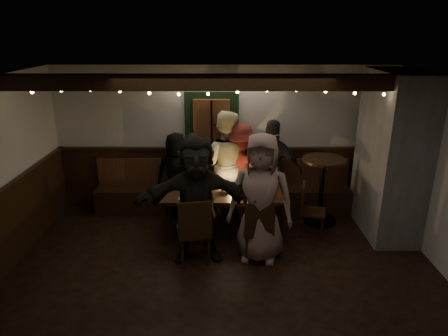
{
  "coord_description": "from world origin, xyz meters",
  "views": [
    {
      "loc": [
        0.02,
        -4.48,
        3.17
      ],
      "look_at": [
        0.02,
        1.6,
        1.05
      ],
      "focal_mm": 32.0,
      "sensor_mm": 36.0,
      "label": 1
    }
  ],
  "objects_px": {
    "chair_near_right": "(258,227)",
    "person_b": "(193,174)",
    "chair_end": "(308,206)",
    "person_c": "(225,164)",
    "person_f": "(197,199)",
    "person_e": "(272,169)",
    "high_top": "(322,182)",
    "person_a": "(177,174)",
    "chair_near_left": "(194,228)",
    "dining_table": "(224,195)",
    "person_g": "(261,198)",
    "person_d": "(240,170)"
  },
  "relations": [
    {
      "from": "chair_near_right",
      "to": "person_b",
      "type": "bearing_deg",
      "value": 123.06
    },
    {
      "from": "chair_end",
      "to": "person_c",
      "type": "distance_m",
      "value": 1.62
    },
    {
      "from": "person_c",
      "to": "person_f",
      "type": "relative_size",
      "value": 1.02
    },
    {
      "from": "chair_end",
      "to": "person_b",
      "type": "height_order",
      "value": "person_b"
    },
    {
      "from": "person_e",
      "to": "high_top",
      "type": "bearing_deg",
      "value": -179.69
    },
    {
      "from": "person_a",
      "to": "person_c",
      "type": "height_order",
      "value": "person_c"
    },
    {
      "from": "person_b",
      "to": "person_a",
      "type": "bearing_deg",
      "value": -28.1
    },
    {
      "from": "chair_near_left",
      "to": "high_top",
      "type": "xyz_separation_m",
      "value": [
        2.07,
        1.34,
        0.16
      ]
    },
    {
      "from": "dining_table",
      "to": "person_a",
      "type": "relative_size",
      "value": 1.35
    },
    {
      "from": "person_a",
      "to": "person_g",
      "type": "relative_size",
      "value": 0.79
    },
    {
      "from": "high_top",
      "to": "chair_near_left",
      "type": "bearing_deg",
      "value": -147.12
    },
    {
      "from": "chair_near_left",
      "to": "high_top",
      "type": "bearing_deg",
      "value": 32.88
    },
    {
      "from": "person_c",
      "to": "person_a",
      "type": "bearing_deg",
      "value": 7.59
    },
    {
      "from": "person_b",
      "to": "person_d",
      "type": "distance_m",
      "value": 0.83
    },
    {
      "from": "person_f",
      "to": "high_top",
      "type": "bearing_deg",
      "value": 26.05
    },
    {
      "from": "chair_near_left",
      "to": "person_b",
      "type": "bearing_deg",
      "value": 94.6
    },
    {
      "from": "person_b",
      "to": "person_e",
      "type": "xyz_separation_m",
      "value": [
        1.38,
        -0.1,
        0.13
      ]
    },
    {
      "from": "chair_near_left",
      "to": "person_c",
      "type": "distance_m",
      "value": 1.79
    },
    {
      "from": "chair_end",
      "to": "person_f",
      "type": "height_order",
      "value": "person_f"
    },
    {
      "from": "chair_near_right",
      "to": "person_g",
      "type": "xyz_separation_m",
      "value": [
        0.03,
        0.07,
        0.41
      ]
    },
    {
      "from": "dining_table",
      "to": "person_b",
      "type": "relative_size",
      "value": 1.34
    },
    {
      "from": "dining_table",
      "to": "person_f",
      "type": "xyz_separation_m",
      "value": [
        -0.37,
        -0.76,
        0.27
      ]
    },
    {
      "from": "person_c",
      "to": "person_d",
      "type": "relative_size",
      "value": 1.13
    },
    {
      "from": "chair_near_left",
      "to": "person_g",
      "type": "distance_m",
      "value": 1.01
    },
    {
      "from": "chair_near_right",
      "to": "person_a",
      "type": "height_order",
      "value": "person_a"
    },
    {
      "from": "chair_near_left",
      "to": "person_e",
      "type": "distance_m",
      "value": 2.04
    },
    {
      "from": "high_top",
      "to": "person_d",
      "type": "distance_m",
      "value": 1.42
    },
    {
      "from": "person_a",
      "to": "person_d",
      "type": "bearing_deg",
      "value": 167.84
    },
    {
      "from": "person_c",
      "to": "person_e",
      "type": "distance_m",
      "value": 0.83
    },
    {
      "from": "person_c",
      "to": "person_e",
      "type": "height_order",
      "value": "person_c"
    },
    {
      "from": "person_a",
      "to": "person_c",
      "type": "bearing_deg",
      "value": 168.68
    },
    {
      "from": "chair_near_right",
      "to": "dining_table",
      "type": "bearing_deg",
      "value": 120.19
    },
    {
      "from": "person_b",
      "to": "person_e",
      "type": "bearing_deg",
      "value": 154.23
    },
    {
      "from": "dining_table",
      "to": "person_b",
      "type": "xyz_separation_m",
      "value": [
        -0.54,
        0.75,
        0.09
      ]
    },
    {
      "from": "person_d",
      "to": "chair_near_left",
      "type": "bearing_deg",
      "value": 89.8
    },
    {
      "from": "person_c",
      "to": "person_d",
      "type": "xyz_separation_m",
      "value": [
        0.26,
        -0.02,
        -0.11
      ]
    },
    {
      "from": "person_a",
      "to": "person_g",
      "type": "xyz_separation_m",
      "value": [
        1.35,
        -1.54,
        0.2
      ]
    },
    {
      "from": "chair_near_left",
      "to": "high_top",
      "type": "distance_m",
      "value": 2.47
    },
    {
      "from": "person_c",
      "to": "chair_near_left",
      "type": "bearing_deg",
      "value": 85.05
    },
    {
      "from": "dining_table",
      "to": "person_e",
      "type": "height_order",
      "value": "person_e"
    },
    {
      "from": "dining_table",
      "to": "person_b",
      "type": "distance_m",
      "value": 0.93
    },
    {
      "from": "high_top",
      "to": "chair_near_right",
      "type": "bearing_deg",
      "value": -133.68
    },
    {
      "from": "chair_near_right",
      "to": "person_g",
      "type": "height_order",
      "value": "person_g"
    },
    {
      "from": "person_a",
      "to": "person_c",
      "type": "distance_m",
      "value": 0.88
    },
    {
      "from": "person_b",
      "to": "person_g",
      "type": "height_order",
      "value": "person_g"
    },
    {
      "from": "chair_near_right",
      "to": "person_b",
      "type": "height_order",
      "value": "person_b"
    },
    {
      "from": "person_d",
      "to": "person_g",
      "type": "height_order",
      "value": "person_g"
    },
    {
      "from": "dining_table",
      "to": "chair_end",
      "type": "relative_size",
      "value": 2.35
    },
    {
      "from": "person_g",
      "to": "person_f",
      "type": "bearing_deg",
      "value": -168.95
    },
    {
      "from": "person_a",
      "to": "chair_near_right",
      "type": "bearing_deg",
      "value": 119.57
    }
  ]
}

